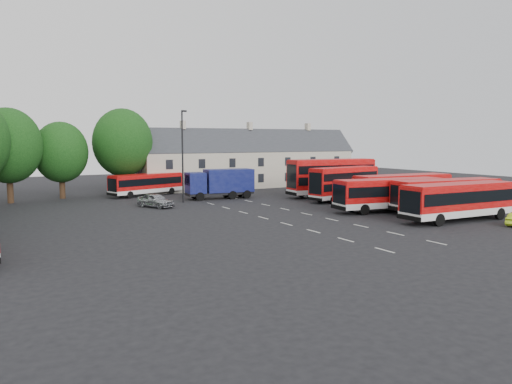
% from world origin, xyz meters
% --- Properties ---
extents(ground, '(140.00, 140.00, 0.00)m').
position_xyz_m(ground, '(0.00, 0.00, 0.00)').
color(ground, black).
rests_on(ground, ground).
extents(lane_markings, '(5.15, 33.80, 0.01)m').
position_xyz_m(lane_markings, '(2.50, 2.00, 0.01)').
color(lane_markings, beige).
rests_on(lane_markings, ground).
extents(treeline, '(29.92, 32.59, 12.01)m').
position_xyz_m(treeline, '(-20.74, 19.36, 6.68)').
color(treeline, black).
rests_on(treeline, ground).
extents(terrace_houses, '(35.70, 7.13, 10.06)m').
position_xyz_m(terrace_houses, '(14.00, 30.00, 3.86)').
color(terrace_houses, beige).
rests_on(terrace_houses, ground).
extents(bus_row_a, '(12.26, 3.32, 3.44)m').
position_xyz_m(bus_row_a, '(14.61, -8.33, 2.06)').
color(bus_row_a, silver).
rests_on(bus_row_a, ground).
extents(bus_row_b, '(12.20, 4.27, 3.38)m').
position_xyz_m(bus_row_b, '(17.72, -4.31, 2.03)').
color(bus_row_b, silver).
rests_on(bus_row_b, ground).
extents(bus_row_c, '(12.16, 4.37, 3.36)m').
position_xyz_m(bus_row_c, '(13.42, -0.74, 2.02)').
color(bus_row_c, silver).
rests_on(bus_row_c, ground).
extents(bus_row_d, '(12.26, 3.59, 3.42)m').
position_xyz_m(bus_row_d, '(18.51, 2.36, 2.06)').
color(bus_row_d, silver).
rests_on(bus_row_d, ground).
extents(bus_row_e, '(9.88, 2.73, 2.77)m').
position_xyz_m(bus_row_e, '(17.76, 6.12, 1.66)').
color(bus_row_e, silver).
rests_on(bus_row_e, ground).
extents(bus_dd_south, '(10.17, 3.84, 4.07)m').
position_xyz_m(bus_dd_south, '(15.20, 8.59, 2.32)').
color(bus_dd_south, silver).
rests_on(bus_dd_south, ground).
extents(bus_dd_north, '(11.99, 3.62, 4.85)m').
position_xyz_m(bus_dd_north, '(16.61, 12.85, 2.76)').
color(bus_dd_north, silver).
rests_on(bus_dd_north, ground).
extents(bus_north, '(10.42, 5.36, 2.88)m').
position_xyz_m(bus_north, '(-3.89, 25.72, 1.73)').
color(bus_north, silver).
rests_on(bus_north, ground).
extents(box_truck, '(8.61, 3.51, 3.66)m').
position_xyz_m(box_truck, '(3.22, 17.98, 2.06)').
color(box_truck, black).
rests_on(box_truck, ground).
extents(silver_car, '(3.56, 4.85, 1.54)m').
position_xyz_m(silver_car, '(-6.52, 14.06, 0.77)').
color(silver_car, '#9EA1A6').
rests_on(silver_car, ground).
extents(lamppost, '(0.74, 0.46, 10.75)m').
position_xyz_m(lamppost, '(-2.27, 16.69, 5.74)').
color(lamppost, black).
rests_on(lamppost, ground).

